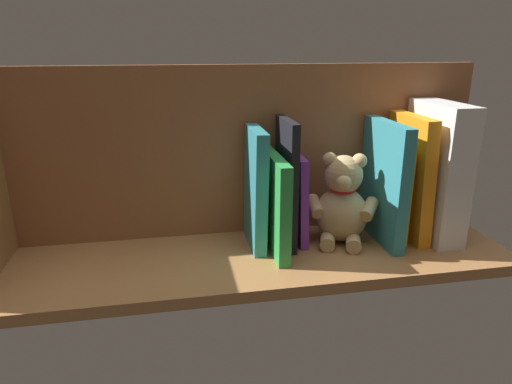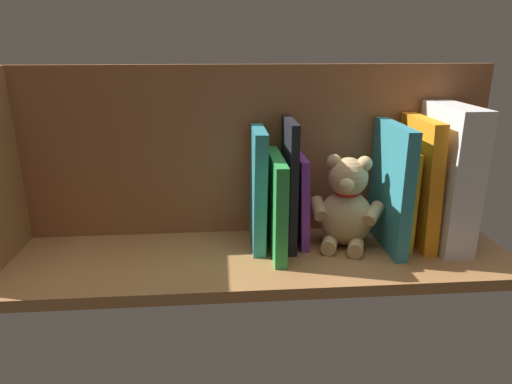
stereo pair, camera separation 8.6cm
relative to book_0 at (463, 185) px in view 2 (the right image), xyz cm
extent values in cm
cube|color=#9E6B3D|center=(43.18, 4.74, -12.48)|extent=(99.84, 28.50, 2.20)
cube|color=#935732|center=(43.18, -7.26, 6.30)|extent=(99.84, 1.50, 35.35)
cube|color=blue|center=(0.00, 0.00, 0.00)|extent=(1.79, 12.22, 22.75)
cube|color=silver|center=(4.86, 2.58, 2.71)|extent=(6.02, 17.18, 28.17)
cube|color=orange|center=(10.18, 1.63, 1.47)|extent=(3.70, 15.47, 25.79)
cube|color=yellow|center=(13.32, 0.68, -1.52)|extent=(1.67, 13.59, 19.72)
cube|color=teal|center=(16.32, 2.69, 1.01)|extent=(2.43, 17.60, 24.78)
ellipsoid|color=tan|center=(24.68, 1.61, -5.72)|extent=(13.37, 12.68, 11.32)
sphere|color=tan|center=(24.68, 1.61, 2.86)|extent=(7.78, 7.78, 7.78)
sphere|color=tan|center=(21.93, 2.59, 5.77)|extent=(3.01, 3.01, 3.01)
sphere|color=tan|center=(27.42, 0.62, 5.77)|extent=(3.01, 3.01, 3.01)
sphere|color=#DBB77F|center=(25.79, 4.72, 2.27)|extent=(3.01, 3.01, 3.01)
cylinder|color=tan|center=(20.09, 4.75, -3.74)|extent=(5.59, 5.97, 4.19)
cylinder|color=tan|center=(30.21, 1.12, -3.74)|extent=(2.68, 5.57, 4.19)
cylinder|color=tan|center=(23.90, 6.99, -9.87)|extent=(4.26, 5.01, 3.01)
cylinder|color=tan|center=(28.70, 5.27, -9.87)|extent=(4.26, 5.01, 3.01)
torus|color=red|center=(24.68, 1.61, -0.24)|extent=(6.60, 6.60, 0.88)
cube|color=purple|center=(33.69, -0.32, -2.25)|extent=(2.22, 11.57, 18.30)
cube|color=black|center=(36.25, 0.51, 1.38)|extent=(1.58, 13.24, 25.50)
cube|color=green|center=(39.14, 2.97, -1.86)|extent=(2.29, 18.16, 19.04)
cube|color=teal|center=(42.46, 0.45, 0.55)|extent=(2.87, 13.12, 23.90)
camera|label=1|loc=(58.35, 84.90, 28.21)|focal=32.06mm
camera|label=2|loc=(49.85, 86.05, 28.21)|focal=32.06mm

